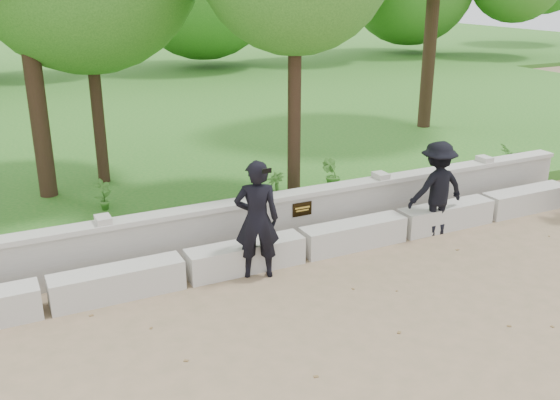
{
  "coord_description": "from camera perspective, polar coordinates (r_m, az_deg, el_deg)",
  "views": [
    {
      "loc": [
        -4.46,
        -6.34,
        4.34
      ],
      "look_at": [
        -0.46,
        1.79,
        1.12
      ],
      "focal_mm": 40.0,
      "sensor_mm": 36.0,
      "label": 1
    }
  ],
  "objects": [
    {
      "name": "shrub_a",
      "position": [
        12.04,
        -15.84,
        0.45
      ],
      "size": [
        0.37,
        0.3,
        0.6
      ],
      "primitive_type": "imported",
      "rotation": [
        0.0,
        0.0,
        0.33
      ],
      "color": "#386D25",
      "rests_on": "lawn"
    },
    {
      "name": "concrete_bench",
      "position": [
        10.23,
        2.01,
        -4.15
      ],
      "size": [
        11.9,
        0.45,
        0.45
      ],
      "color": "#BAB7AF",
      "rests_on": "ground"
    },
    {
      "name": "shrub_d",
      "position": [
        11.8,
        -0.4,
        0.96
      ],
      "size": [
        0.42,
        0.44,
        0.65
      ],
      "primitive_type": "imported",
      "rotation": [
        0.0,
        0.0,
        5.0
      ],
      "color": "#386D25",
      "rests_on": "lawn"
    },
    {
      "name": "lawn",
      "position": [
        21.24,
        -13.71,
        7.57
      ],
      "size": [
        40.0,
        22.0,
        0.25
      ],
      "primitive_type": "cube",
      "color": "#1C6019",
      "rests_on": "ground"
    },
    {
      "name": "shrub_c",
      "position": [
        14.71,
        20.4,
        3.51
      ],
      "size": [
        0.78,
        0.78,
        0.66
      ],
      "primitive_type": "imported",
      "rotation": [
        0.0,
        0.0,
        3.99
      ],
      "color": "#386D25",
      "rests_on": "lawn"
    },
    {
      "name": "shrub_b",
      "position": [
        12.7,
        4.71,
        2.32
      ],
      "size": [
        0.48,
        0.47,
        0.68
      ],
      "primitive_type": "imported",
      "rotation": [
        0.0,
        0.0,
        2.42
      ],
      "color": "#386D25",
      "rests_on": "lawn"
    },
    {
      "name": "man_main",
      "position": [
        9.37,
        -2.14,
        -1.8
      ],
      "size": [
        0.79,
        0.73,
        1.86
      ],
      "color": "black",
      "rests_on": "ground"
    },
    {
      "name": "ground",
      "position": [
        8.88,
        7.87,
        -9.88
      ],
      "size": [
        80.0,
        80.0,
        0.0
      ],
      "primitive_type": "plane",
      "color": "#8C7156",
      "rests_on": "ground"
    },
    {
      "name": "parapet_wall",
      "position": [
        10.72,
        0.26,
        -1.63
      ],
      "size": [
        12.5,
        0.35,
        0.9
      ],
      "color": "#AFACA5",
      "rests_on": "ground"
    },
    {
      "name": "visitor_mid",
      "position": [
        11.35,
        14.15,
        1.05
      ],
      "size": [
        1.12,
        0.67,
        1.7
      ],
      "color": "black",
      "rests_on": "ground"
    }
  ]
}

